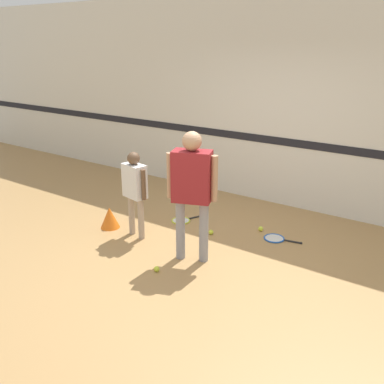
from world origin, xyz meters
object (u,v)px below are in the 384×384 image
(person_student_left, at_px, (135,185))
(tennis_ball_near_instructor, at_px, (157,269))
(training_cone, at_px, (110,217))
(person_instructor, at_px, (192,183))
(racket_second_spare, at_px, (182,220))
(tennis_ball_stray_left, at_px, (211,232))
(tennis_ball_by_spare_racket, at_px, (261,229))
(racket_spare_on_floor, at_px, (276,239))

(person_student_left, height_order, tennis_ball_near_instructor, person_student_left)
(tennis_ball_near_instructor, xyz_separation_m, training_cone, (-1.32, 0.58, 0.12))
(person_student_left, distance_m, tennis_ball_near_instructor, 1.22)
(person_instructor, distance_m, racket_second_spare, 1.50)
(tennis_ball_near_instructor, relative_size, training_cone, 0.22)
(person_student_left, height_order, tennis_ball_stray_left, person_student_left)
(tennis_ball_by_spare_racket, height_order, tennis_ball_stray_left, same)
(tennis_ball_near_instructor, bearing_deg, person_instructor, 71.48)
(tennis_ball_by_spare_racket, height_order, training_cone, training_cone)
(person_student_left, bearing_deg, racket_spare_on_floor, 43.69)
(person_student_left, bearing_deg, tennis_ball_by_spare_racket, 52.25)
(person_instructor, relative_size, tennis_ball_stray_left, 23.67)
(tennis_ball_by_spare_racket, bearing_deg, tennis_ball_near_instructor, -106.15)
(person_student_left, xyz_separation_m, tennis_ball_near_instructor, (0.82, -0.59, -0.69))
(racket_spare_on_floor, distance_m, tennis_ball_near_instructor, 1.74)
(person_instructor, height_order, person_student_left, person_instructor)
(person_instructor, xyz_separation_m, person_student_left, (-0.98, 0.11, -0.25))
(racket_second_spare, distance_m, tennis_ball_stray_left, 0.61)
(racket_second_spare, bearing_deg, tennis_ball_near_instructor, -130.67)
(tennis_ball_near_instructor, distance_m, tennis_ball_stray_left, 1.19)
(racket_spare_on_floor, relative_size, tennis_ball_stray_left, 8.00)
(racket_second_spare, height_order, tennis_ball_near_instructor, tennis_ball_near_instructor)
(person_instructor, xyz_separation_m, tennis_ball_stray_left, (-0.18, 0.71, -0.93))
(person_instructor, distance_m, tennis_ball_near_instructor, 1.06)
(tennis_ball_by_spare_racket, relative_size, training_cone, 0.22)
(tennis_ball_near_instructor, xyz_separation_m, tennis_ball_by_spare_racket, (0.49, 1.68, 0.00))
(racket_second_spare, bearing_deg, training_cone, 162.02)
(person_student_left, relative_size, tennis_ball_by_spare_racket, 17.67)
(racket_second_spare, relative_size, training_cone, 1.68)
(racket_second_spare, xyz_separation_m, tennis_ball_by_spare_racket, (1.10, 0.34, 0.02))
(tennis_ball_near_instructor, bearing_deg, racket_second_spare, 114.59)
(racket_spare_on_floor, bearing_deg, tennis_ball_stray_left, -165.67)
(tennis_ball_by_spare_racket, bearing_deg, racket_spare_on_floor, -23.69)
(training_cone, bearing_deg, tennis_ball_stray_left, 25.22)
(racket_spare_on_floor, height_order, training_cone, training_cone)
(tennis_ball_near_instructor, bearing_deg, tennis_ball_by_spare_racket, 73.85)
(tennis_ball_stray_left, height_order, training_cone, training_cone)
(person_student_left, xyz_separation_m, training_cone, (-0.50, -0.01, -0.57))
(person_student_left, xyz_separation_m, racket_second_spare, (0.20, 0.75, -0.71))
(tennis_ball_near_instructor, height_order, training_cone, training_cone)
(training_cone, bearing_deg, tennis_ball_near_instructor, -23.83)
(person_instructor, bearing_deg, tennis_ball_near_instructor, -129.13)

